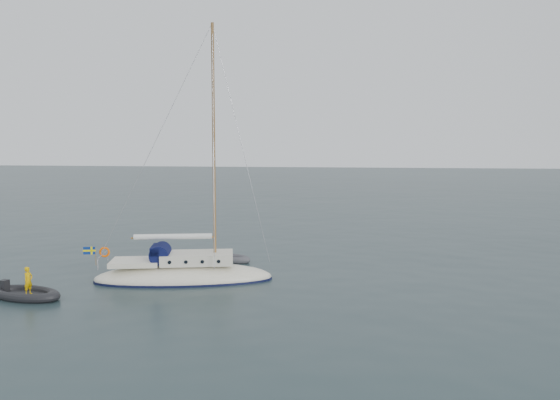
# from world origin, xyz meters

# --- Properties ---
(ground) EXTENTS (300.00, 300.00, 0.00)m
(ground) POSITION_xyz_m (0.00, 0.00, 0.00)
(ground) COLOR black
(ground) RESTS_ON ground
(sailboat) EXTENTS (9.13, 2.74, 13.00)m
(sailboat) POSITION_xyz_m (-3.51, -2.31, 0.98)
(sailboat) COLOR white
(sailboat) RESTS_ON ground
(dinghy) EXTENTS (2.65, 1.20, 0.38)m
(dinghy) POSITION_xyz_m (-2.45, 2.58, 0.17)
(dinghy) COLOR #4E4E53
(dinghy) RESTS_ON ground
(rib) EXTENTS (3.58, 1.63, 1.41)m
(rib) POSITION_xyz_m (-9.32, -6.35, 0.22)
(rib) COLOR black
(rib) RESTS_ON ground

